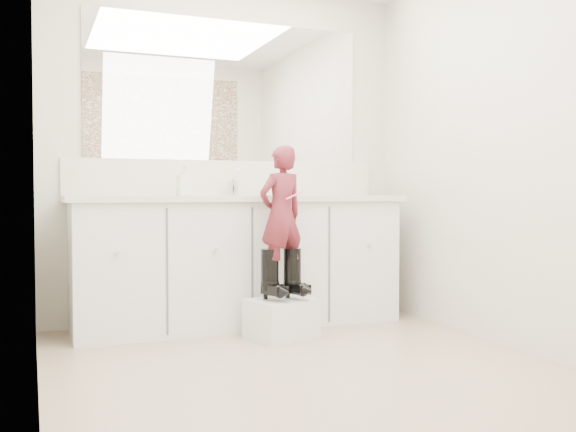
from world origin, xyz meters
name	(u,v)px	position (x,y,z in m)	size (l,w,h in m)	color
floor	(312,371)	(0.00, 0.00, 0.00)	(3.00, 3.00, 0.00)	#7F6E53
wall_back	(227,152)	(0.00, 1.50, 1.20)	(2.60, 2.60, 0.00)	beige
wall_front	(526,90)	(0.00, -1.50, 1.20)	(2.60, 2.60, 0.00)	beige
wall_left	(35,124)	(-1.30, 0.00, 1.20)	(3.00, 3.00, 0.00)	beige
wall_right	(517,142)	(1.30, 0.00, 1.20)	(3.00, 3.00, 0.00)	beige
vanity_cabinet	(239,263)	(0.00, 1.23, 0.42)	(2.20, 0.55, 0.85)	silver
countertop	(240,198)	(0.00, 1.21, 0.87)	(2.28, 0.58, 0.04)	beige
backsplash	(228,178)	(0.00, 1.49, 1.02)	(2.28, 0.03, 0.25)	beige
mirror	(228,91)	(0.00, 1.49, 1.64)	(2.00, 0.02, 1.00)	white
faucet	(233,188)	(0.00, 1.38, 0.94)	(0.08, 0.08, 0.10)	silver
cup	(265,190)	(0.20, 1.28, 0.93)	(0.09, 0.09, 0.08)	beige
soap_bottle	(184,181)	(-0.39, 1.16, 0.99)	(0.09, 0.09, 0.20)	beige
step_stool	(281,319)	(0.12, 0.75, 0.12)	(0.38, 0.32, 0.24)	silver
boot_left	(270,275)	(0.05, 0.75, 0.40)	(0.12, 0.21, 0.32)	black
boot_right	(292,273)	(0.20, 0.75, 0.40)	(0.12, 0.21, 0.32)	black
toddler	(281,215)	(0.12, 0.75, 0.77)	(0.31, 0.21, 0.86)	#A0313C
toothbrush	(295,195)	(0.19, 0.70, 0.89)	(0.01, 0.01, 0.14)	pink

